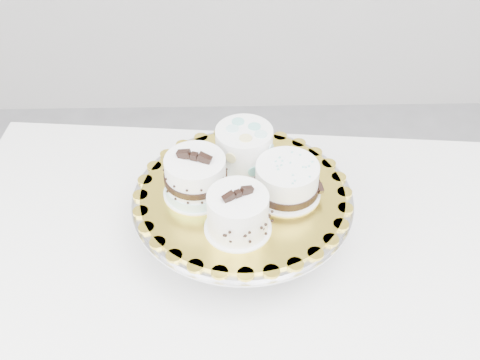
{
  "coord_description": "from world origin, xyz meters",
  "views": [
    {
      "loc": [
        -0.07,
        -0.5,
        1.57
      ],
      "look_at": [
        -0.05,
        0.28,
        0.88
      ],
      "focal_mm": 45.0,
      "sensor_mm": 36.0,
      "label": 1
    }
  ],
  "objects_px": {
    "cake_banded": "(196,178)",
    "cake_ribbon": "(287,181)",
    "cake_board": "(243,194)",
    "cake_stand": "(243,209)",
    "cake_swirl": "(238,214)",
    "table": "(243,290)",
    "cake_dots": "(244,147)"
  },
  "relations": [
    {
      "from": "cake_ribbon",
      "to": "cake_board",
      "type": "bearing_deg",
      "value": 167.33
    },
    {
      "from": "cake_dots",
      "to": "cake_ribbon",
      "type": "xyz_separation_m",
      "value": [
        0.07,
        -0.08,
        -0.01
      ]
    },
    {
      "from": "cake_stand",
      "to": "cake_ribbon",
      "type": "bearing_deg",
      "value": -1.42
    },
    {
      "from": "cake_swirl",
      "to": "cake_ribbon",
      "type": "height_order",
      "value": "cake_swirl"
    },
    {
      "from": "cake_board",
      "to": "cake_dots",
      "type": "xyz_separation_m",
      "value": [
        0.0,
        0.08,
        0.04
      ]
    },
    {
      "from": "cake_stand",
      "to": "cake_banded",
      "type": "xyz_separation_m",
      "value": [
        -0.08,
        0.0,
        0.07
      ]
    },
    {
      "from": "cake_stand",
      "to": "cake_swirl",
      "type": "relative_size",
      "value": 2.92
    },
    {
      "from": "cake_stand",
      "to": "cake_board",
      "type": "height_order",
      "value": "cake_board"
    },
    {
      "from": "cake_ribbon",
      "to": "cake_dots",
      "type": "bearing_deg",
      "value": 119.98
    },
    {
      "from": "cake_stand",
      "to": "cake_swirl",
      "type": "distance_m",
      "value": 0.11
    },
    {
      "from": "cake_board",
      "to": "cake_banded",
      "type": "height_order",
      "value": "cake_banded"
    },
    {
      "from": "table",
      "to": "cake_board",
      "type": "distance_m",
      "value": 0.2
    },
    {
      "from": "cake_board",
      "to": "cake_banded",
      "type": "relative_size",
      "value": 2.71
    },
    {
      "from": "table",
      "to": "cake_board",
      "type": "relative_size",
      "value": 3.33
    },
    {
      "from": "table",
      "to": "cake_ribbon",
      "type": "height_order",
      "value": "cake_ribbon"
    },
    {
      "from": "cake_swirl",
      "to": "cake_banded",
      "type": "relative_size",
      "value": 1.01
    },
    {
      "from": "cake_swirl",
      "to": "cake_dots",
      "type": "relative_size",
      "value": 1.04
    },
    {
      "from": "cake_dots",
      "to": "cake_board",
      "type": "bearing_deg",
      "value": -109.57
    },
    {
      "from": "cake_dots",
      "to": "cake_banded",
      "type": "bearing_deg",
      "value": -153.89
    },
    {
      "from": "cake_swirl",
      "to": "cake_banded",
      "type": "bearing_deg",
      "value": 101.7
    },
    {
      "from": "cake_board",
      "to": "cake_dots",
      "type": "height_order",
      "value": "cake_dots"
    },
    {
      "from": "cake_stand",
      "to": "cake_swirl",
      "type": "height_order",
      "value": "cake_swirl"
    },
    {
      "from": "cake_dots",
      "to": "cake_ribbon",
      "type": "bearing_deg",
      "value": -65.29
    },
    {
      "from": "cake_banded",
      "to": "cake_swirl",
      "type": "bearing_deg",
      "value": -31.86
    },
    {
      "from": "cake_swirl",
      "to": "cake_ribbon",
      "type": "xyz_separation_m",
      "value": [
        0.09,
        0.08,
        -0.01
      ]
    },
    {
      "from": "cake_board",
      "to": "cake_swirl",
      "type": "xyz_separation_m",
      "value": [
        -0.01,
        -0.08,
        0.04
      ]
    },
    {
      "from": "table",
      "to": "cake_swirl",
      "type": "bearing_deg",
      "value": -103.93
    },
    {
      "from": "cake_board",
      "to": "cake_ribbon",
      "type": "xyz_separation_m",
      "value": [
        0.08,
        -0.0,
        0.03
      ]
    },
    {
      "from": "table",
      "to": "cake_ribbon",
      "type": "xyz_separation_m",
      "value": [
        0.08,
        0.06,
        0.23
      ]
    },
    {
      "from": "table",
      "to": "cake_board",
      "type": "xyz_separation_m",
      "value": [
        0.0,
        0.06,
        0.2
      ]
    },
    {
      "from": "cake_banded",
      "to": "cake_ribbon",
      "type": "bearing_deg",
      "value": 17.64
    },
    {
      "from": "table",
      "to": "cake_board",
      "type": "bearing_deg",
      "value": 94.66
    }
  ]
}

